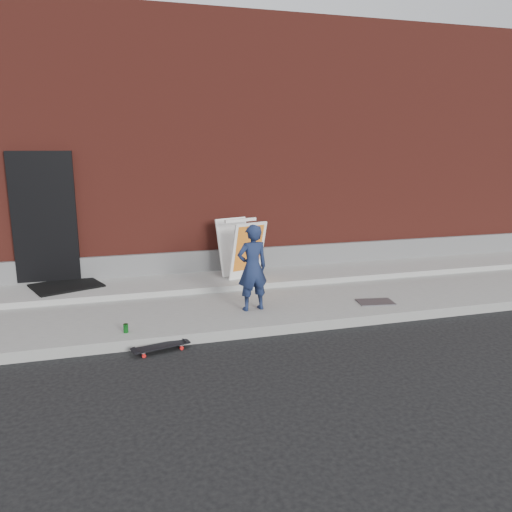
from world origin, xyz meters
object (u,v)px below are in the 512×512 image
object	(u,v)px
child	(252,268)
soda_can	(126,328)
skateboard	(161,347)
pizza_sign	(241,248)

from	to	relation	value
child	soda_can	size ratio (longest dim) A/B	10.89
skateboard	soda_can	world-z (taller)	soda_can
child	skateboard	distance (m)	1.87
child	pizza_sign	world-z (taller)	child
pizza_sign	soda_can	bearing A→B (deg)	-136.09
child	skateboard	xyz separation A→B (m)	(-1.48, -0.88, -0.74)
skateboard	pizza_sign	size ratio (longest dim) A/B	0.70
pizza_sign	soda_can	xyz separation A→B (m)	(-2.13, -2.05, -0.58)
child	skateboard	size ratio (longest dim) A/B	1.75
pizza_sign	child	bearing A→B (deg)	-98.47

